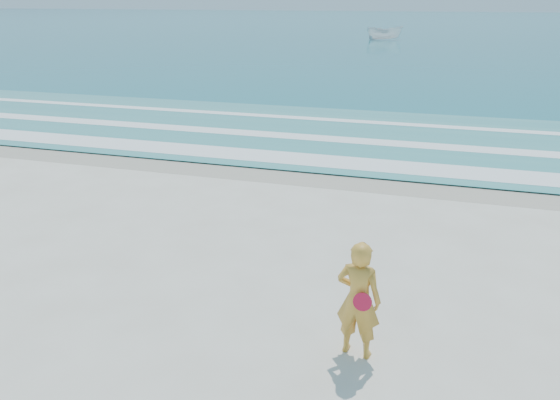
# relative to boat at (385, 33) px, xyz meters

# --- Properties ---
(ground) EXTENTS (400.00, 400.00, 0.00)m
(ground) POSITION_rel_boat_xyz_m (4.38, -63.27, -0.86)
(ground) COLOR silver
(ground) RESTS_ON ground
(wet_sand) EXTENTS (400.00, 2.40, 0.00)m
(wet_sand) POSITION_rel_boat_xyz_m (4.38, -54.27, -0.86)
(wet_sand) COLOR #B2A893
(wet_sand) RESTS_ON ground
(ocean) EXTENTS (400.00, 190.00, 0.04)m
(ocean) POSITION_rel_boat_xyz_m (4.38, 41.73, -0.84)
(ocean) COLOR #19727F
(ocean) RESTS_ON ground
(shallow) EXTENTS (400.00, 10.00, 0.01)m
(shallow) POSITION_rel_boat_xyz_m (4.38, -49.27, -0.81)
(shallow) COLOR #59B7AD
(shallow) RESTS_ON ocean
(foam_near) EXTENTS (400.00, 1.40, 0.01)m
(foam_near) POSITION_rel_boat_xyz_m (4.38, -52.97, -0.81)
(foam_near) COLOR white
(foam_near) RESTS_ON shallow
(foam_mid) EXTENTS (400.00, 0.90, 0.01)m
(foam_mid) POSITION_rel_boat_xyz_m (4.38, -50.07, -0.81)
(foam_mid) COLOR white
(foam_mid) RESTS_ON shallow
(foam_far) EXTENTS (400.00, 0.60, 0.01)m
(foam_far) POSITION_rel_boat_xyz_m (4.38, -46.77, -0.81)
(foam_far) COLOR white
(foam_far) RESTS_ON shallow
(boat) EXTENTS (4.37, 1.97, 1.64)m
(boat) POSITION_rel_boat_xyz_m (0.00, 0.00, 0.00)
(boat) COLOR white
(boat) RESTS_ON ocean
(woman) EXTENTS (0.73, 0.54, 1.83)m
(woman) POSITION_rel_boat_xyz_m (6.62, -62.68, 0.06)
(woman) COLOR gold
(woman) RESTS_ON ground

